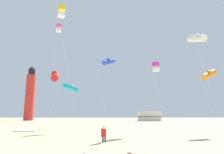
% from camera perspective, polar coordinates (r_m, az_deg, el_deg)
% --- Properties ---
extents(kite_flyer_standing, '(0.35, 0.52, 1.16)m').
position_cam_1_polar(kite_flyer_standing, '(14.08, -2.42, -16.08)').
color(kite_flyer_standing, red).
rests_on(kite_flyer_standing, ground).
extents(kite_box_magenta, '(2.94, 1.94, 8.12)m').
position_cam_1_polar(kite_box_magenta, '(24.30, 12.63, 2.89)').
color(kite_box_magenta, silver).
rests_on(kite_box_magenta, ground).
extents(kite_tube_cyan, '(2.58, 1.81, 6.45)m').
position_cam_1_polar(kite_tube_cyan, '(29.33, -11.97, -3.00)').
color(kite_tube_cyan, silver).
rests_on(kite_tube_cyan, ground).
extents(kite_tube_orange, '(2.43, 2.03, 7.04)m').
position_cam_1_polar(kite_tube_orange, '(24.77, 26.34, 0.67)').
color(kite_tube_orange, silver).
rests_on(kite_tube_orange, ground).
extents(kite_tube_blue, '(3.17, 3.30, 10.33)m').
position_cam_1_polar(kite_tube_blue, '(29.26, -0.98, 4.54)').
color(kite_tube_blue, silver).
rests_on(kite_tube_blue, ground).
extents(kite_box_rainbow, '(2.39, 1.92, 14.43)m').
position_cam_1_polar(kite_box_rainbow, '(29.39, -15.22, 13.54)').
color(kite_box_rainbow, silver).
rests_on(kite_box_rainbow, ground).
extents(kite_tube_white, '(2.17, 2.58, 10.11)m').
position_cam_1_polar(kite_tube_white, '(21.69, 23.34, 10.35)').
color(kite_tube_white, silver).
rests_on(kite_tube_white, ground).
extents(kite_box_gold, '(2.44, 2.44, 12.28)m').
position_cam_1_polar(kite_box_gold, '(20.58, -14.46, 17.92)').
color(kite_box_gold, silver).
rests_on(kite_box_gold, ground).
extents(kite_tube_scarlet, '(1.45, 2.59, 6.43)m').
position_cam_1_polar(kite_tube_scarlet, '(20.45, -16.22, 0.41)').
color(kite_tube_scarlet, silver).
rests_on(kite_tube_scarlet, ground).
extents(lighthouse_distant, '(2.80, 2.80, 16.80)m').
position_cam_1_polar(lighthouse_distant, '(65.92, -22.71, -4.74)').
color(lighthouse_distant, red).
rests_on(lighthouse_distant, ground).
extents(rv_van_cream, '(6.50, 2.50, 2.80)m').
position_cam_1_polar(rv_van_cream, '(57.74, 10.79, -11.06)').
color(rv_van_cream, beige).
rests_on(rv_van_cream, ground).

